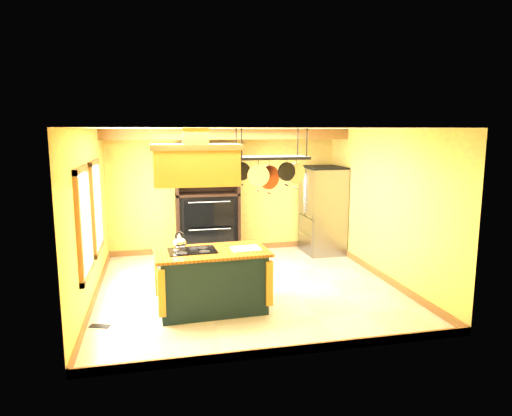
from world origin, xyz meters
name	(u,v)px	position (x,y,z in m)	size (l,w,h in m)	color
floor	(247,287)	(0.00, 0.00, 0.00)	(5.00, 5.00, 0.00)	beige
ceiling	(246,128)	(0.00, 0.00, 2.70)	(5.00, 5.00, 0.00)	white
wall_back	(224,191)	(0.00, 2.50, 1.35)	(5.00, 0.02, 2.70)	tan
wall_front	(289,247)	(0.00, -2.50, 1.35)	(5.00, 0.02, 2.70)	tan
wall_left	(90,216)	(-2.50, 0.00, 1.35)	(0.02, 5.00, 2.70)	tan
wall_right	(383,205)	(2.50, 0.00, 1.35)	(0.02, 5.00, 2.70)	tan
ceiling_beam	(230,134)	(0.00, 1.70, 2.59)	(5.00, 0.15, 0.20)	olive
window_near	(84,223)	(-2.47, -0.80, 1.40)	(0.06, 1.06, 1.56)	olive
window_far	(97,207)	(-2.47, 0.60, 1.40)	(0.06, 1.06, 1.56)	olive
kitchen_island	(212,280)	(-0.71, -0.88, 0.47)	(1.71, 1.00, 1.11)	black
range_hood	(196,162)	(-0.91, -0.88, 2.22)	(1.26, 0.71, 0.80)	#BC842F
pot_rack	(271,165)	(0.20, -0.87, 2.17)	(1.15, 0.53, 0.91)	black
refrigerator	(323,212)	(2.08, 1.90, 0.91)	(0.81, 0.95, 1.86)	gray
hutch	(207,213)	(-0.41, 2.24, 0.91)	(1.34, 0.61, 2.36)	black
floor_register	(100,326)	(-2.30, -1.14, 0.01)	(0.28, 0.12, 0.01)	black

